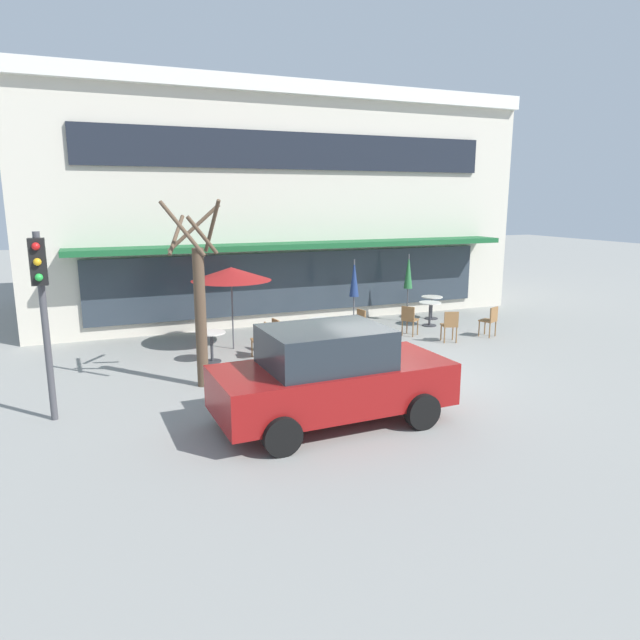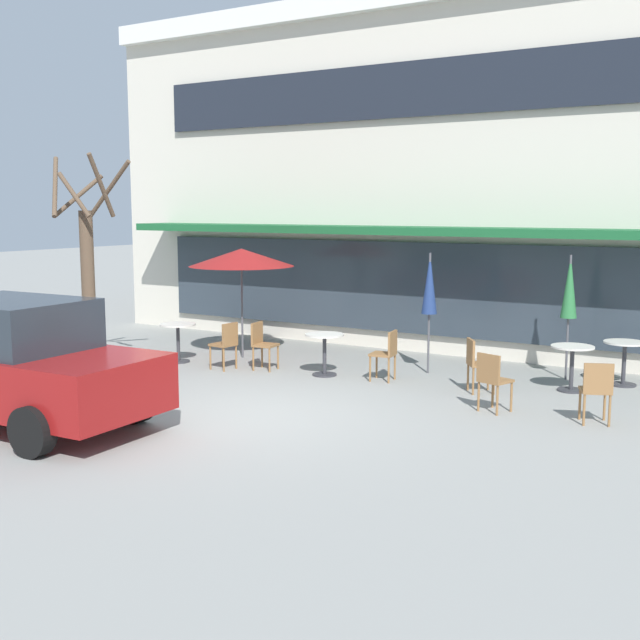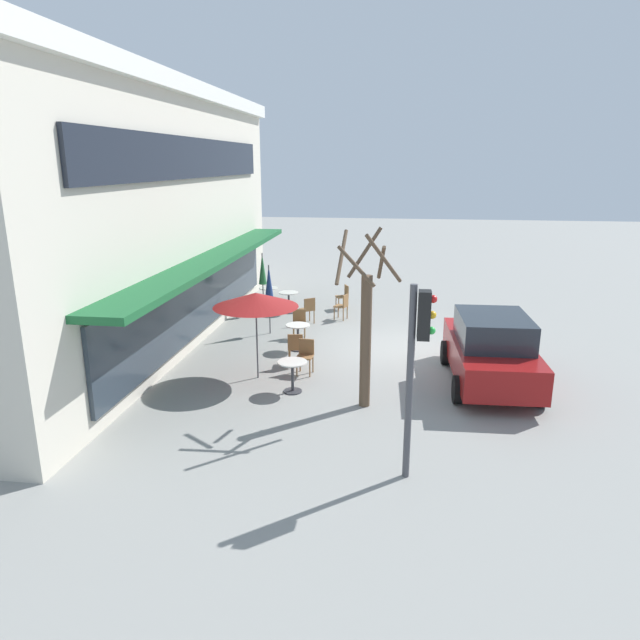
{
  "view_description": "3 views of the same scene",
  "coord_description": "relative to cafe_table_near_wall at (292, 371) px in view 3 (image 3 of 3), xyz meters",
  "views": [
    {
      "loc": [
        -6.23,
        -10.99,
        3.94
      ],
      "look_at": [
        -0.78,
        2.34,
        0.87
      ],
      "focal_mm": 32.0,
      "sensor_mm": 36.0,
      "label": 1
    },
    {
      "loc": [
        6.87,
        -9.2,
        3.02
      ],
      "look_at": [
        -0.15,
        2.28,
        1.12
      ],
      "focal_mm": 45.0,
      "sensor_mm": 36.0,
      "label": 2
    },
    {
      "loc": [
        -15.94,
        0.19,
        5.26
      ],
      "look_at": [
        -0.32,
        2.34,
        0.88
      ],
      "focal_mm": 32.0,
      "sensor_mm": 36.0,
      "label": 3
    }
  ],
  "objects": [
    {
      "name": "cafe_chair_4",
      "position": [
        1.83,
        0.26,
        0.01
      ],
      "size": [
        0.45,
        0.45,
        0.89
      ],
      "color": "olive",
      "rests_on": "ground"
    },
    {
      "name": "cafe_table_mid_patio",
      "position": [
        7.22,
        1.47,
        0.0
      ],
      "size": [
        0.7,
        0.7,
        0.76
      ],
      "color": "#333338",
      "rests_on": "ground"
    },
    {
      "name": "cafe_table_streetside",
      "position": [
        3.1,
        0.41,
        0.0
      ],
      "size": [
        0.7,
        0.7,
        0.76
      ],
      "color": "#333338",
      "rests_on": "ground"
    },
    {
      "name": "street_tree",
      "position": [
        -0.56,
        -1.72,
        1.31
      ],
      "size": [
        1.36,
        1.37,
        3.94
      ],
      "color": "brown",
      "rests_on": "ground"
    },
    {
      "name": "cafe_table_by_tree",
      "position": [
        7.88,
        2.37,
        0.0
      ],
      "size": [
        0.7,
        0.7,
        0.76
      ],
      "color": "#333338",
      "rests_on": "ground"
    },
    {
      "name": "cafe_chair_1",
      "position": [
        4.27,
        0.58,
        0.01
      ],
      "size": [
        0.45,
        0.45,
        0.89
      ],
      "color": "olive",
      "rests_on": "ground"
    },
    {
      "name": "cafe_chair_5",
      "position": [
        8.04,
        -0.44,
        0.01
      ],
      "size": [
        0.52,
        0.52,
        0.89
      ],
      "color": "olive",
      "rests_on": "ground"
    },
    {
      "name": "cafe_chair_3",
      "position": [
        5.92,
        0.56,
        0.01
      ],
      "size": [
        0.56,
        0.56,
        0.89
      ],
      "color": "olive",
      "rests_on": "ground"
    },
    {
      "name": "patio_umbrella_cream_folded",
      "position": [
        6.92,
        2.34,
        1.11
      ],
      "size": [
        0.28,
        0.28,
        2.2
      ],
      "color": "#4C4C51",
      "rests_on": "ground"
    },
    {
      "name": "cafe_table_near_wall",
      "position": [
        0.0,
        0.0,
        0.0
      ],
      "size": [
        0.7,
        0.7,
        0.76
      ],
      "color": "#333338",
      "rests_on": "ground"
    },
    {
      "name": "patio_umbrella_corner_open",
      "position": [
        4.61,
        1.58,
        1.11
      ],
      "size": [
        0.28,
        0.28,
        2.2
      ],
      "color": "#4C4C51",
      "rests_on": "ground"
    },
    {
      "name": "parked_sedan",
      "position": [
        1.17,
        -4.67,
        0.36
      ],
      "size": [
        4.26,
        2.12,
        1.76
      ],
      "color": "maroon",
      "rests_on": "ground"
    },
    {
      "name": "traffic_light_pole",
      "position": [
        -3.44,
        -2.72,
        1.78
      ],
      "size": [
        0.26,
        0.44,
        3.4
      ],
      "color": "#47474C",
      "rests_on": "ground"
    },
    {
      "name": "cafe_chair_0",
      "position": [
        1.27,
        -0.11,
        0.01
      ],
      "size": [
        0.43,
        0.43,
        0.89
      ],
      "color": "olive",
      "rests_on": "ground"
    },
    {
      "name": "ground_plane",
      "position": [
        3.57,
        -2.54,
        -0.52
      ],
      "size": [
        80.0,
        80.0,
        0.0
      ],
      "primitive_type": "plane",
      "color": "gray"
    },
    {
      "name": "building_facade",
      "position": [
        3.57,
        7.42,
        3.21
      ],
      "size": [
        16.22,
        9.1,
        7.46
      ],
      "color": "beige",
      "rests_on": "ground"
    },
    {
      "name": "patio_umbrella_green_folded",
      "position": [
        0.79,
        1.04,
        1.51
      ],
      "size": [
        2.1,
        2.1,
        2.2
      ],
      "color": "#4C4C51",
      "rests_on": "ground"
    },
    {
      "name": "cafe_chair_2",
      "position": [
        6.57,
        -0.54,
        0.01
      ],
      "size": [
        0.5,
        0.5,
        0.89
      ],
      "color": "olive",
      "rests_on": "ground"
    }
  ]
}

